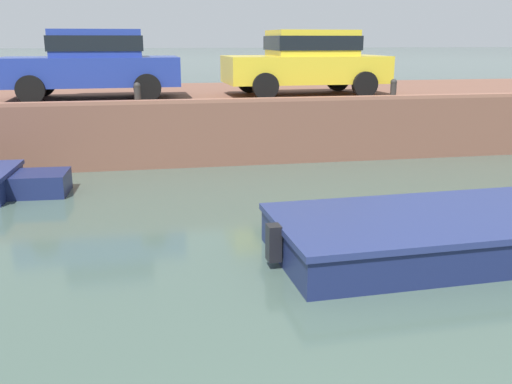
{
  "coord_description": "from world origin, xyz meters",
  "views": [
    {
      "loc": [
        -1.26,
        -1.4,
        2.71
      ],
      "look_at": [
        -0.25,
        3.79,
        1.29
      ],
      "focal_mm": 40.0,
      "sensor_mm": 36.0,
      "label": 1
    }
  ],
  "objects_px": {
    "car_centre_yellow": "(307,60)",
    "mooring_bollard_mid": "(137,92)",
    "car_left_inner_blue": "(93,61)",
    "mooring_bollard_east": "(393,88)",
    "motorboat_passing": "(499,228)"
  },
  "relations": [
    {
      "from": "car_left_inner_blue",
      "to": "mooring_bollard_east",
      "type": "distance_m",
      "value": 6.9
    },
    {
      "from": "car_left_inner_blue",
      "to": "mooring_bollard_east",
      "type": "bearing_deg",
      "value": -10.28
    },
    {
      "from": "mooring_bollard_mid",
      "to": "mooring_bollard_east",
      "type": "bearing_deg",
      "value": 0.0
    },
    {
      "from": "mooring_bollard_east",
      "to": "car_centre_yellow",
      "type": "bearing_deg",
      "value": 144.64
    },
    {
      "from": "motorboat_passing",
      "to": "mooring_bollard_mid",
      "type": "bearing_deg",
      "value": 128.34
    },
    {
      "from": "car_centre_yellow",
      "to": "mooring_bollard_mid",
      "type": "bearing_deg",
      "value": -163.24
    },
    {
      "from": "mooring_bollard_east",
      "to": "motorboat_passing",
      "type": "bearing_deg",
      "value": -100.13
    },
    {
      "from": "car_left_inner_blue",
      "to": "mooring_bollard_mid",
      "type": "relative_size",
      "value": 8.87
    },
    {
      "from": "motorboat_passing",
      "to": "mooring_bollard_east",
      "type": "xyz_separation_m",
      "value": [
        1.07,
        5.98,
        1.37
      ]
    },
    {
      "from": "motorboat_passing",
      "to": "mooring_bollard_mid",
      "type": "distance_m",
      "value": 7.75
    },
    {
      "from": "car_left_inner_blue",
      "to": "mooring_bollard_east",
      "type": "relative_size",
      "value": 8.87
    },
    {
      "from": "car_centre_yellow",
      "to": "mooring_bollard_mid",
      "type": "distance_m",
      "value": 4.3
    },
    {
      "from": "car_left_inner_blue",
      "to": "mooring_bollard_east",
      "type": "xyz_separation_m",
      "value": [
        6.76,
        -1.23,
        -0.61
      ]
    },
    {
      "from": "motorboat_passing",
      "to": "car_centre_yellow",
      "type": "distance_m",
      "value": 7.51
    },
    {
      "from": "car_left_inner_blue",
      "to": "mooring_bollard_mid",
      "type": "bearing_deg",
      "value": -51.99
    }
  ]
}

